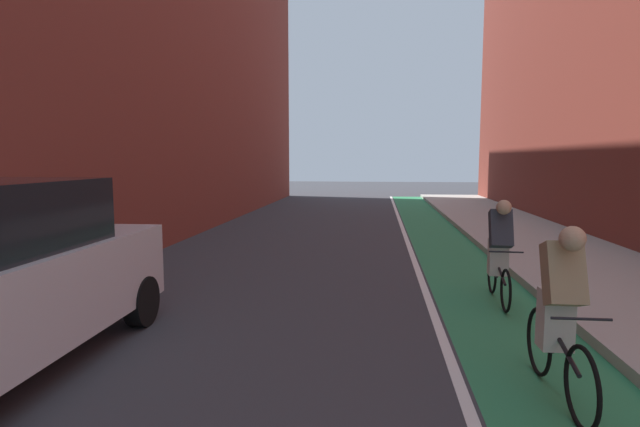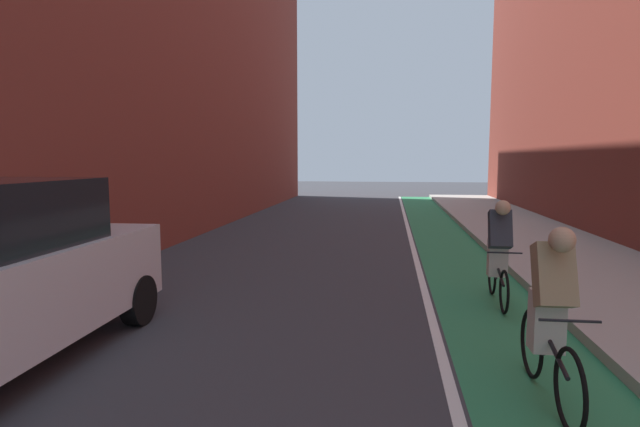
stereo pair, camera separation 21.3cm
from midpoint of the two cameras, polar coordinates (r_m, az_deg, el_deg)
The scene contains 6 objects.
ground_plane at distance 10.22m, azimuth 0.36°, elevation -6.19°, with size 78.10×78.10×0.00m, color #38383D.
bike_lane_paint at distance 12.21m, azimuth 15.37°, elevation -4.37°, with size 1.60×35.50×0.00m, color #2D8451.
lane_divider_stripe at distance 12.12m, azimuth 11.13°, elevation -4.34°, with size 0.12×35.50×0.00m, color white.
sidewalk_right at distance 12.75m, azimuth 26.26°, elevation -4.04°, with size 3.25×35.50×0.14m, color #A8A59E.
cyclist_mid at distance 5.09m, azimuth 25.78°, elevation -10.21°, with size 0.48×1.74×1.63m.
cyclist_trailing at distance 8.14m, azimuth 20.31°, elevation -4.02°, with size 0.48×1.68×1.59m.
Camera 2 is at (1.40, 3.86, 2.19)m, focal length 28.25 mm.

